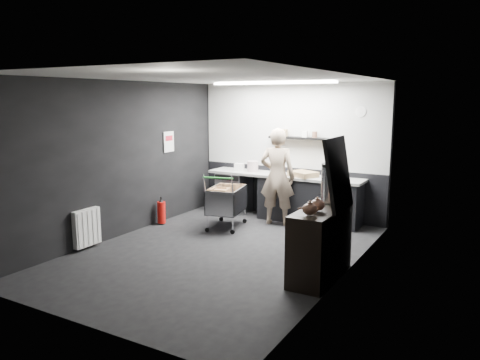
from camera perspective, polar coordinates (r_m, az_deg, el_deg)
The scene contains 22 objects.
floor at distance 7.47m, azimuth -2.57°, elevation -8.78°, with size 5.50×5.50×0.00m, color black.
ceiling at distance 7.08m, azimuth -2.74°, elevation 12.39°, with size 5.50×5.50×0.00m, color silver.
wall_back at distance 9.57m, azimuth 6.22°, elevation 3.62°, with size 5.50×5.50×0.00m, color black.
wall_front at distance 5.09m, azimuth -19.50°, elevation -2.54°, with size 5.50×5.50×0.00m, color black.
wall_left at distance 8.38m, azimuth -14.28°, elevation 2.47°, with size 5.50×5.50×0.00m, color black.
wall_right at distance 6.32m, azimuth 12.85°, elevation 0.15°, with size 5.50×5.50×0.00m, color black.
kitchen_wall_panel at distance 9.51m, azimuth 6.23°, elevation 6.60°, with size 3.95×0.02×1.70m, color beige.
dado_panel at distance 9.68m, azimuth 6.08°, elevation -1.40°, with size 3.95×0.02×1.00m, color black.
floating_shelf at distance 9.34m, azimuth 7.06°, elevation 5.11°, with size 1.20×0.22×0.04m, color black.
wall_clock at distance 9.02m, azimuth 14.50°, elevation 8.07°, with size 0.20×0.20×0.03m, color white.
poster at distance 9.32m, azimuth -8.69°, elevation 4.63°, with size 0.02×0.30×0.40m, color white.
poster_red_band at distance 9.31m, azimuth -8.68°, elevation 5.06°, with size 0.01×0.22×0.10m, color red.
radiator at distance 7.92m, azimuth -18.18°, elevation -5.53°, with size 0.10×0.50×0.60m, color white.
ceiling_strip at distance 8.69m, azimuth 3.96°, elevation 11.73°, with size 2.40×0.20×0.04m, color white.
prep_counter at distance 9.36m, azimuth 6.07°, elevation -2.06°, with size 3.20×0.61×0.90m.
person at distance 8.89m, azimuth 4.56°, elevation 0.40°, with size 0.68×0.44×1.85m, color beige.
shopping_cart at distance 8.72m, azimuth -1.68°, elevation -2.65°, with size 0.76×1.06×1.04m.
sideboard at distance 6.40m, azimuth 10.00°, elevation -6.50°, with size 0.54×1.27×1.90m.
fire_extinguisher at distance 9.11m, azimuth -9.56°, elevation -3.81°, with size 0.16×0.16×0.51m.
cardboard_box at distance 9.11m, azimuth 7.71°, elevation 0.73°, with size 0.50×0.38×0.10m, color #A18356.
pink_tub at distance 9.62m, azimuth 1.56°, elevation 1.67°, with size 0.22×0.22×0.22m, color beige.
white_container at distance 9.72m, azimuth -0.10°, elevation 1.57°, with size 0.18×0.14×0.16m, color white.
Camera 1 is at (3.79, -5.97, 2.40)m, focal length 35.00 mm.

